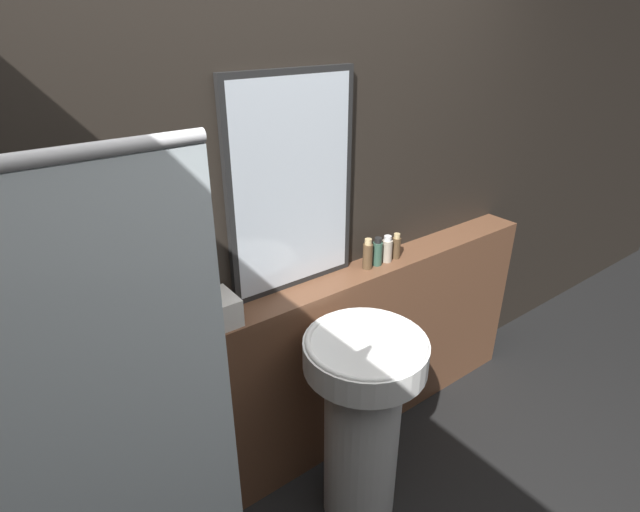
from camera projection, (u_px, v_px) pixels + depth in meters
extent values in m
cube|color=black|center=(297.00, 223.00, 2.20)|extent=(8.00, 0.06, 2.50)
cube|color=brown|center=(315.00, 375.00, 2.44)|extent=(2.79, 0.19, 0.98)
cylinder|color=white|center=(361.00, 441.00, 2.17)|extent=(0.32, 0.32, 0.82)
cylinder|color=white|center=(365.00, 354.00, 1.96)|extent=(0.50, 0.50, 0.12)
torus|color=white|center=(366.00, 342.00, 1.94)|extent=(0.48, 0.48, 0.02)
cube|color=black|center=(292.00, 186.00, 2.05)|extent=(0.60, 0.03, 0.92)
cube|color=#B2BCC6|center=(293.00, 187.00, 2.05)|extent=(0.55, 0.02, 0.87)
cube|color=silver|center=(207.00, 314.00, 1.92)|extent=(0.23, 0.17, 0.12)
cylinder|color=#4C3823|center=(368.00, 256.00, 2.37)|extent=(0.05, 0.05, 0.13)
cylinder|color=tan|center=(368.00, 242.00, 2.33)|extent=(0.03, 0.03, 0.03)
cylinder|color=#2D4C3D|center=(377.00, 254.00, 2.40)|extent=(0.05, 0.05, 0.12)
cylinder|color=black|center=(378.00, 240.00, 2.37)|extent=(0.03, 0.03, 0.03)
cylinder|color=gray|center=(387.00, 251.00, 2.44)|extent=(0.05, 0.05, 0.11)
cylinder|color=silver|center=(388.00, 238.00, 2.41)|extent=(0.04, 0.04, 0.02)
cylinder|color=#4C3823|center=(396.00, 248.00, 2.47)|extent=(0.04, 0.04, 0.11)
cylinder|color=tan|center=(397.00, 236.00, 2.44)|extent=(0.03, 0.03, 0.02)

